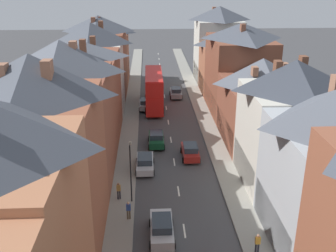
{
  "coord_description": "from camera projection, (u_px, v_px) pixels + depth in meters",
  "views": [
    {
      "loc": [
        -2.61,
        -13.53,
        18.87
      ],
      "look_at": [
        -0.34,
        30.26,
        1.7
      ],
      "focal_mm": 42.0,
      "sensor_mm": 36.0,
      "label": 1
    }
  ],
  "objects": [
    {
      "name": "car_near_silver",
      "position": [
        190.0,
        151.0,
        42.57
      ],
      "size": [
        1.9,
        4.1,
        1.61
      ],
      "color": "maroon",
      "rests_on": "ground"
    },
    {
      "name": "street_lamp",
      "position": [
        131.0,
        169.0,
        33.5
      ],
      "size": [
        0.2,
        1.12,
        5.5
      ],
      "color": "black",
      "rests_on": "ground"
    },
    {
      "name": "terrace_row_right",
      "position": [
        272.0,
        106.0,
        40.75
      ],
      "size": [
        8.0,
        75.26,
        13.54
      ],
      "color": "#935138",
      "rests_on": "ground"
    },
    {
      "name": "car_parked_right_a",
      "position": [
        156.0,
        139.0,
        45.64
      ],
      "size": [
        1.9,
        4.03,
        1.7
      ],
      "color": "#144728",
      "rests_on": "ground"
    },
    {
      "name": "car_mid_black",
      "position": [
        162.0,
        228.0,
        29.71
      ],
      "size": [
        1.9,
        4.37,
        1.68
      ],
      "color": "#B7BABF",
      "rests_on": "ground"
    },
    {
      "name": "terrace_row_left",
      "position": [
        71.0,
        109.0,
        38.09
      ],
      "size": [
        8.0,
        75.51,
        14.31
      ],
      "color": "#B2704C",
      "rests_on": "ground"
    },
    {
      "name": "pedestrian_mid_right",
      "position": [
        119.0,
        190.0,
        34.51
      ],
      "size": [
        0.36,
        0.22,
        1.61
      ],
      "color": "#23232D",
      "rests_on": "pavement_left"
    },
    {
      "name": "car_parked_left_b",
      "position": [
        145.0,
        162.0,
        40.03
      ],
      "size": [
        1.9,
        4.36,
        1.59
      ],
      "color": "#B7BABF",
      "rests_on": "ground"
    },
    {
      "name": "car_parked_left_a",
      "position": [
        145.0,
        104.0,
        57.84
      ],
      "size": [
        1.9,
        3.81,
        1.58
      ],
      "color": "#B7BABF",
      "rests_on": "ground"
    },
    {
      "name": "double_decker_bus_lead",
      "position": [
        154.0,
        89.0,
        57.86
      ],
      "size": [
        2.74,
        10.8,
        5.3
      ],
      "color": "red",
      "rests_on": "ground"
    },
    {
      "name": "car_mid_white",
      "position": [
        176.0,
        92.0,
        63.39
      ],
      "size": [
        1.9,
        4.34,
        1.62
      ],
      "color": "gray",
      "rests_on": "ground"
    },
    {
      "name": "pavement_right",
      "position": [
        204.0,
        116.0,
        55.14
      ],
      "size": [
        2.2,
        104.0,
        0.14
      ],
      "primitive_type": "cube",
      "color": "gray",
      "rests_on": "ground"
    },
    {
      "name": "pedestrian_mid_left",
      "position": [
        129.0,
        209.0,
        31.68
      ],
      "size": [
        0.36,
        0.22,
        1.61
      ],
      "color": "brown",
      "rests_on": "pavement_left"
    },
    {
      "name": "pavement_left",
      "position": [
        131.0,
        117.0,
        54.65
      ],
      "size": [
        2.2,
        104.0,
        0.14
      ],
      "primitive_type": "cube",
      "color": "gray",
      "rests_on": "ground"
    },
    {
      "name": "centre_line_dashes",
      "position": [
        168.0,
        122.0,
        53.06
      ],
      "size": [
        0.14,
        97.8,
        0.01
      ],
      "color": "silver",
      "rests_on": "ground"
    },
    {
      "name": "pedestrian_near_right",
      "position": [
        258.0,
        243.0,
        27.77
      ],
      "size": [
        0.36,
        0.22,
        1.61
      ],
      "color": "#23232D",
      "rests_on": "pavement_right"
    }
  ]
}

